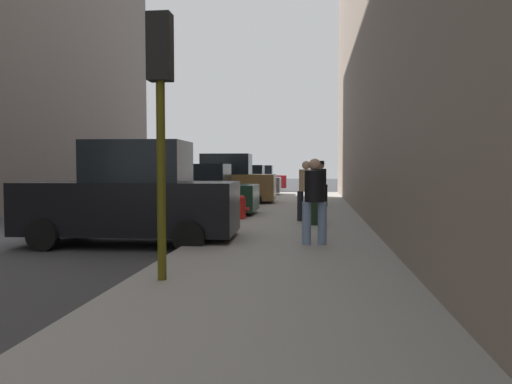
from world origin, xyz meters
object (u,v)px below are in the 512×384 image
at_px(parked_black_suv, 132,197).
at_px(rolling_suitcase, 317,212).
at_px(parked_gray_coupe, 244,182).
at_px(parked_dark_green_sedan, 195,192).
at_px(pedestrian_in_jeans, 315,197).
at_px(pedestrian_with_fedora, 321,181).
at_px(traffic_light, 161,88).
at_px(parked_red_hatchback, 256,179).
at_px(pedestrian_in_tan_coat, 306,188).
at_px(parked_bronze_suv, 223,182).
at_px(fire_hydrant, 242,207).

height_order(parked_black_suv, rolling_suitcase, parked_black_suv).
bearing_deg(parked_gray_coupe, parked_dark_green_sedan, -90.00).
bearing_deg(pedestrian_in_jeans, pedestrian_with_fedora, 88.41).
relative_size(traffic_light, pedestrian_with_fedora, 2.03).
bearing_deg(parked_dark_green_sedan, rolling_suitcase, -33.39).
xyz_separation_m(parked_black_suv, parked_gray_coupe, (0.00, 17.42, -0.18)).
bearing_deg(parked_black_suv, parked_red_hatchback, 90.00).
bearing_deg(parked_red_hatchback, parked_dark_green_sedan, -90.00).
distance_m(parked_gray_coupe, traffic_light, 21.40).
relative_size(parked_red_hatchback, pedestrian_in_tan_coat, 2.49).
relative_size(parked_dark_green_sedan, traffic_light, 1.17).
height_order(traffic_light, pedestrian_with_fedora, traffic_light).
distance_m(parked_gray_coupe, rolling_suitcase, 14.91).
distance_m(parked_gray_coupe, pedestrian_in_jeans, 18.28).
relative_size(parked_black_suv, parked_bronze_suv, 1.01).
height_order(parked_black_suv, parked_dark_green_sedan, parked_black_suv).
xyz_separation_m(parked_dark_green_sedan, parked_bronze_suv, (-0.00, 5.24, 0.18)).
xyz_separation_m(parked_bronze_suv, parked_red_hatchback, (0.00, 12.51, -0.18)).
distance_m(parked_bronze_suv, pedestrian_with_fedora, 4.52).
bearing_deg(traffic_light, parked_bronze_suv, 97.17).
height_order(parked_red_hatchback, traffic_light, traffic_light).
height_order(pedestrian_in_jeans, rolling_suitcase, pedestrian_in_jeans).
bearing_deg(pedestrian_in_jeans, pedestrian_in_tan_coat, 93.17).
bearing_deg(pedestrian_with_fedora, parked_black_suv, -114.37).
bearing_deg(parked_gray_coupe, parked_bronze_suv, -90.00).
distance_m(parked_bronze_suv, fire_hydrant, 7.01).
distance_m(parked_red_hatchback, rolling_suitcase, 20.77).
height_order(pedestrian_in_tan_coat, pedestrian_in_jeans, same).
bearing_deg(traffic_light, parked_black_suv, 115.96).
xyz_separation_m(parked_gray_coupe, pedestrian_in_jeans, (3.93, -17.85, 0.26)).
height_order(parked_red_hatchback, rolling_suitcase, parked_red_hatchback).
bearing_deg(fire_hydrant, parked_bronze_suv, 104.95).
bearing_deg(fire_hydrant, parked_dark_green_sedan, 139.93).
bearing_deg(parked_bronze_suv, parked_dark_green_sedan, -90.00).
distance_m(parked_bronze_suv, parked_gray_coupe, 6.49).
bearing_deg(pedestrian_with_fedora, pedestrian_in_tan_coat, -95.33).
height_order(parked_bronze_suv, traffic_light, traffic_light).
bearing_deg(parked_dark_green_sedan, pedestrian_in_jeans, -57.31).
relative_size(parked_gray_coupe, fire_hydrant, 6.00).
bearing_deg(fire_hydrant, pedestrian_with_fedora, 64.79).
height_order(parked_gray_coupe, pedestrian_in_jeans, pedestrian_in_jeans).
height_order(parked_red_hatchback, pedestrian_in_tan_coat, pedestrian_in_tan_coat).
xyz_separation_m(parked_dark_green_sedan, pedestrian_in_jeans, (3.93, -6.12, 0.26)).
bearing_deg(pedestrian_in_jeans, parked_dark_green_sedan, 122.69).
bearing_deg(parked_dark_green_sedan, parked_bronze_suv, 90.00).
bearing_deg(parked_gray_coupe, fire_hydrant, -82.24).
bearing_deg(parked_dark_green_sedan, fire_hydrant, -40.07).
relative_size(pedestrian_in_jeans, pedestrian_with_fedora, 0.96).
bearing_deg(parked_black_suv, traffic_light, -64.04).
height_order(parked_bronze_suv, parked_red_hatchback, parked_bronze_suv).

